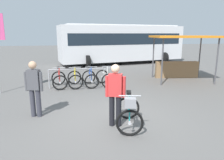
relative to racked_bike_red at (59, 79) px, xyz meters
name	(u,v)px	position (x,y,z in m)	size (l,w,h in m)	color
ground_plane	(109,118)	(1.55, -3.89, -0.37)	(80.00, 80.00, 0.00)	#605E5B
bike_rack_rail	(85,73)	(1.15, -0.21, 0.30)	(3.21, 0.16, 0.88)	#99999E
racked_bike_red	(59,79)	(0.00, 0.00, 0.00)	(0.77, 1.15, 0.97)	black
racked_bike_yellow	(75,79)	(0.70, -0.02, 0.00)	(0.68, 1.11, 0.97)	black
racked_bike_blue	(90,78)	(1.40, -0.04, 0.00)	(0.70, 1.10, 0.97)	black
racked_bike_white	(105,78)	(2.10, -0.06, 0.00)	(0.79, 1.18, 0.98)	black
featured_bicycle	(129,112)	(1.91, -4.65, 0.08)	(0.90, 1.25, 0.97)	black
person_with_featured_bike	(115,93)	(1.61, -4.43, 0.54)	(0.50, 0.31, 1.64)	black
pedestrian_with_backpack	(35,85)	(-0.52, -3.32, 0.57)	(0.51, 0.40, 1.64)	#383842
bus_distant	(122,42)	(4.76, 7.02, 1.37)	(10.28, 4.49, 3.08)	silver
market_stall	(181,53)	(6.22, 0.48, 1.03)	(3.44, 2.78, 2.30)	#4C4C51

